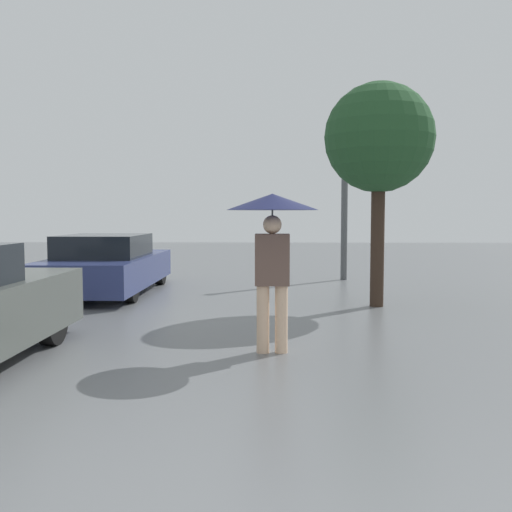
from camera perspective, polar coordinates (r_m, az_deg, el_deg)
pedestrian at (r=6.50m, az=1.64°, el=3.00°), size 1.05×1.05×1.83m
parked_car_farthest at (r=12.01m, az=-14.66°, el=-0.92°), size 1.80×4.40×1.19m
tree at (r=10.14m, az=12.20°, el=11.32°), size 1.87×1.87×3.84m
street_lamp at (r=14.08m, az=8.84°, el=6.10°), size 0.24×0.24×3.83m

